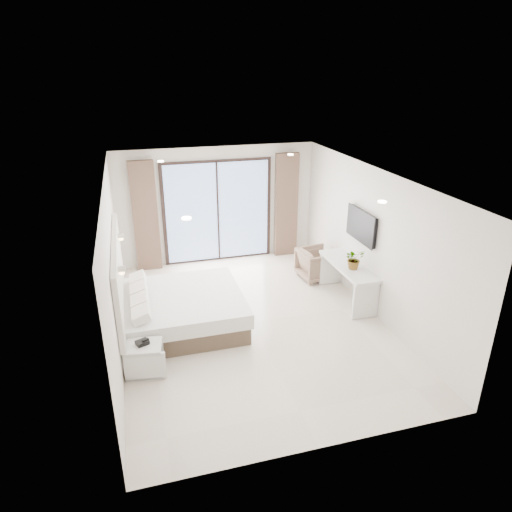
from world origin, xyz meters
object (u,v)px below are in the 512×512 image
at_px(nightstand, 144,359).
at_px(console_desk, 348,274).
at_px(armchair, 317,262).
at_px(bed, 182,310).

height_order(nightstand, console_desk, console_desk).
xyz_separation_m(nightstand, armchair, (3.82, 2.43, 0.12)).
relative_size(bed, nightstand, 3.49).
height_order(bed, armchair, armchair).
height_order(bed, console_desk, console_desk).
relative_size(nightstand, console_desk, 0.36).
bearing_deg(armchair, nightstand, 115.79).
bearing_deg(nightstand, bed, 68.44).
relative_size(bed, console_desk, 1.26).
distance_m(console_desk, armchair, 1.13).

